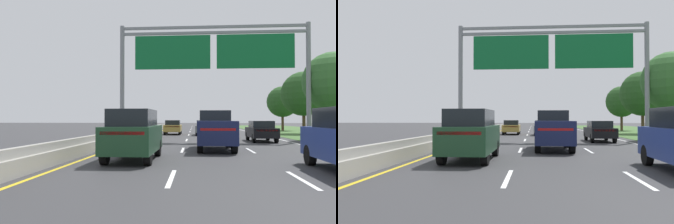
% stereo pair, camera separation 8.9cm
% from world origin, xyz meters
% --- Properties ---
extents(ground_plane, '(220.00, 220.00, 0.00)m').
position_xyz_m(ground_plane, '(0.00, 35.00, 0.00)').
color(ground_plane, '#333335').
extents(lane_striping, '(11.96, 106.00, 0.01)m').
position_xyz_m(lane_striping, '(0.00, 34.54, 0.00)').
color(lane_striping, white).
rests_on(lane_striping, ground).
extents(median_barrier_concrete, '(0.60, 110.00, 0.85)m').
position_xyz_m(median_barrier_concrete, '(-6.60, 35.00, 0.35)').
color(median_barrier_concrete, '#99968E').
rests_on(median_barrier_concrete, ground).
extents(overhead_sign_gantry, '(15.06, 0.42, 9.27)m').
position_xyz_m(overhead_sign_gantry, '(0.30, 27.80, 6.61)').
color(overhead_sign_gantry, gray).
rests_on(overhead_sign_gantry, ground).
extents(pickup_truck_navy, '(2.06, 5.42, 2.20)m').
position_xyz_m(pickup_truck_navy, '(-0.04, 19.74, 1.07)').
color(pickup_truck_navy, '#161E47').
rests_on(pickup_truck_navy, ground).
extents(car_black_right_lane_sedan, '(1.83, 4.40, 1.57)m').
position_xyz_m(car_black_right_lane_sedan, '(3.88, 27.27, 0.82)').
color(car_black_right_lane_sedan, black).
rests_on(car_black_right_lane_sedan, ground).
extents(car_grey_centre_lane_sedan, '(1.95, 4.45, 1.57)m').
position_xyz_m(car_grey_centre_lane_sedan, '(-0.18, 37.07, 0.82)').
color(car_grey_centre_lane_sedan, slate).
rests_on(car_grey_centre_lane_sedan, ground).
extents(car_darkgreen_left_lane_suv, '(1.92, 4.71, 2.11)m').
position_xyz_m(car_darkgreen_left_lane_suv, '(-3.71, 14.69, 1.10)').
color(car_darkgreen_left_lane_suv, '#193D23').
rests_on(car_darkgreen_left_lane_suv, ground).
extents(car_gold_left_lane_sedan, '(1.84, 4.41, 1.57)m').
position_xyz_m(car_gold_left_lane_sedan, '(-3.62, 38.59, 0.82)').
color(car_gold_left_lane_sedan, '#A38438').
rests_on(car_gold_left_lane_sedan, ground).
extents(roadside_tree_mid, '(4.72, 4.72, 7.11)m').
position_xyz_m(roadside_tree_mid, '(9.86, 28.96, 4.74)').
color(roadside_tree_mid, '#4C3823').
rests_on(roadside_tree_mid, ground).
extents(roadside_tree_far, '(5.13, 5.13, 7.18)m').
position_xyz_m(roadside_tree_far, '(11.31, 41.06, 4.61)').
color(roadside_tree_far, '#4C3823').
rests_on(roadside_tree_far, ground).
extents(roadside_tree_distant, '(4.51, 4.51, 6.49)m').
position_xyz_m(roadside_tree_distant, '(11.59, 51.81, 4.22)').
color(roadside_tree_distant, '#4C3823').
rests_on(roadside_tree_distant, ground).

